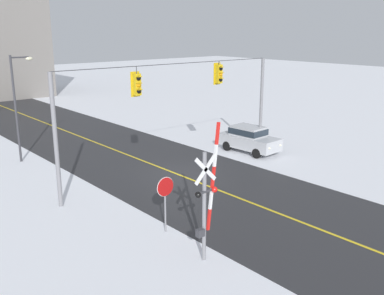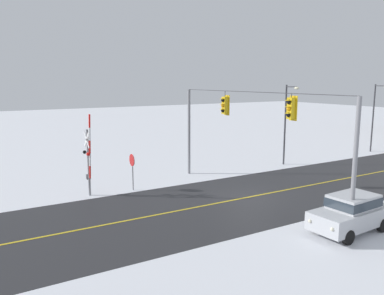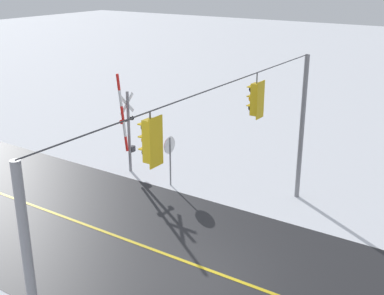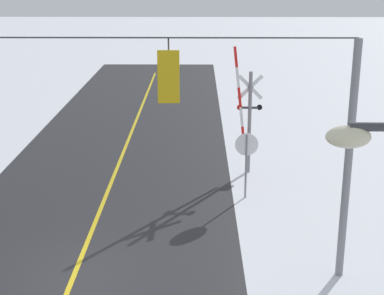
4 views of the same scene
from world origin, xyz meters
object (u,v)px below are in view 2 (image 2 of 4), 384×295
stop_sign (132,164)px  streetlamp_near (287,117)px  streetlamp_far (375,111)px  parked_car_silver (351,212)px  railroad_crossing (88,158)px

stop_sign → streetlamp_near: bearing=92.8°
stop_sign → streetlamp_far: streetlamp_far is taller
stop_sign → parked_car_silver: 12.96m
stop_sign → railroad_crossing: size_ratio=0.48×
railroad_crossing → stop_sign: bearing=84.5°
railroad_crossing → streetlamp_far: bearing=90.8°
stop_sign → streetlamp_near: size_ratio=0.36×
parked_car_silver → streetlamp_far: bearing=122.3°
streetlamp_far → parked_car_silver: bearing=-57.7°
parked_car_silver → streetlamp_near: 14.74m
stop_sign → streetlamp_far: bearing=91.5°
stop_sign → parked_car_silver: stop_sign is taller
railroad_crossing → streetlamp_far: streetlamp_far is taller
stop_sign → streetlamp_far: 25.28m
stop_sign → parked_car_silver: bearing=27.2°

